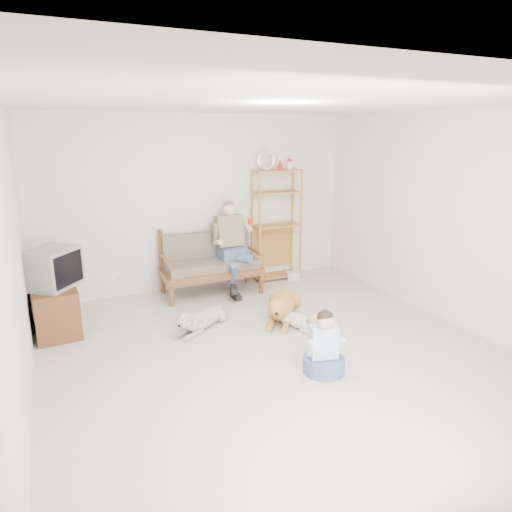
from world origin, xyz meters
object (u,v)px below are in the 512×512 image
etagere (277,224)px  golden_retriever (282,306)px  tv_stand (55,309)px  loveseat (210,262)px

etagere → golden_retriever: bearing=-114.7°
etagere → tv_stand: bearing=-167.9°
loveseat → golden_retriever: 1.50m
tv_stand → loveseat: bearing=10.9°
golden_retriever → loveseat: bearing=146.1°
etagere → golden_retriever: 1.87m
golden_retriever → tv_stand: bearing=-161.2°
loveseat → tv_stand: 2.32m
tv_stand → golden_retriever: bearing=-19.4°
loveseat → golden_retriever: (0.53, -1.37, -0.32)m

